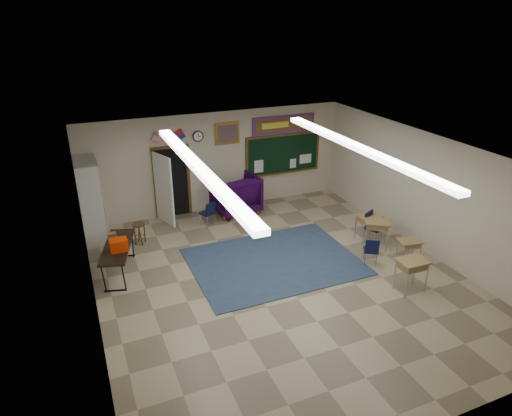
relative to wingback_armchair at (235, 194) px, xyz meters
name	(u,v)px	position (x,y,z in m)	size (l,w,h in m)	color
floor	(281,280)	(-0.40, -4.03, -0.59)	(9.00, 9.00, 0.00)	tan
back_wall	(217,162)	(-0.40, 0.47, 0.91)	(8.00, 0.04, 3.00)	#B8AD95
front_wall	(430,353)	(-0.40, -8.53, 0.91)	(8.00, 0.04, 3.00)	#B8AD95
left_wall	(88,257)	(-4.40, -4.03, 0.91)	(0.04, 9.00, 3.00)	#B8AD95
right_wall	(427,194)	(3.60, -4.03, 0.91)	(0.04, 9.00, 3.00)	#B8AD95
ceiling	(284,154)	(-0.40, -4.03, 2.41)	(8.00, 9.00, 0.04)	#BBBBB7
area_rug	(274,261)	(-0.20, -3.23, -0.58)	(4.00, 3.00, 0.02)	#2E4358
fluorescent_strips	(284,157)	(-0.40, -4.03, 2.35)	(3.86, 6.00, 0.10)	white
doorway	(170,184)	(-1.90, 0.32, 0.47)	(1.10, 0.89, 2.16)	black
chalkboard	(283,155)	(1.80, 0.43, 0.88)	(2.55, 0.14, 1.30)	#523617
bulletin_board	(284,124)	(1.80, 0.43, 1.86)	(2.10, 0.05, 0.55)	red
framed_art_print	(227,133)	(-0.05, 0.43, 1.76)	(0.75, 0.05, 0.65)	#A56C20
wall_clock	(198,136)	(-0.95, 0.43, 1.76)	(0.32, 0.05, 0.32)	black
wall_flags	(169,135)	(-1.80, 0.41, 1.89)	(1.16, 0.06, 0.70)	red
storage_cabinet	(91,201)	(-4.11, -0.18, 0.51)	(0.59, 1.25, 2.20)	#B5B5B0
wingback_armchair	(235,194)	(0.00, 0.00, 0.00)	(1.25, 1.29, 1.17)	black
student_chair_reading	(207,214)	(-1.09, -0.62, -0.21)	(0.37, 0.37, 0.75)	black
student_chair_desk_a	(371,251)	(1.91, -4.23, -0.23)	(0.36, 0.36, 0.72)	black
student_chair_desk_b	(374,228)	(2.63, -3.36, -0.16)	(0.43, 0.43, 0.86)	black
student_desk_front_left	(376,233)	(2.54, -3.58, -0.16)	(0.79, 0.74, 0.76)	#9D7F49
student_desk_front_right	(368,226)	(2.59, -3.15, -0.18)	(0.61, 0.46, 0.73)	#9D7F49
student_desk_back_left	(411,274)	(2.01, -5.53, -0.16)	(0.65, 0.50, 0.77)	#9D7F49
student_desk_back_right	(408,251)	(2.76, -4.57, -0.23)	(0.60, 0.49, 0.64)	#9D7F49
folding_table	(119,258)	(-3.75, -2.29, -0.19)	(1.04, 1.84, 1.00)	black
wooden_stool	(140,233)	(-3.05, -0.98, -0.29)	(0.33, 0.33, 0.58)	#533819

